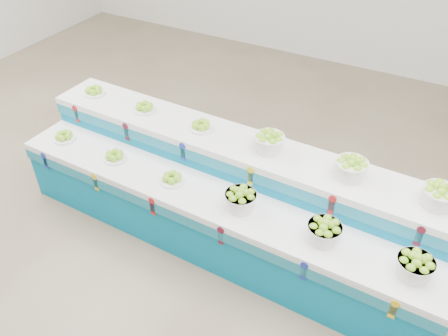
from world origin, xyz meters
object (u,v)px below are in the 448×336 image
(display_stand, at_px, (224,196))
(plate_upper_mid, at_px, (144,107))
(basket_lower_left, at_px, (241,199))
(basket_upper_right, at_px, (439,196))

(display_stand, xyz_separation_m, plate_upper_mid, (-1.14, 0.30, 0.56))
(display_stand, height_order, basket_lower_left, display_stand)
(display_stand, bearing_deg, basket_upper_right, 8.41)
(basket_lower_left, xyz_separation_m, basket_upper_right, (1.53, 0.50, 0.30))
(plate_upper_mid, distance_m, basket_upper_right, 3.00)
(display_stand, relative_size, basket_lower_left, 15.17)
(display_stand, relative_size, basket_upper_right, 15.17)
(plate_upper_mid, bearing_deg, basket_lower_left, -21.86)
(display_stand, bearing_deg, basket_lower_left, -39.60)
(basket_lower_left, bearing_deg, basket_upper_right, 18.23)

